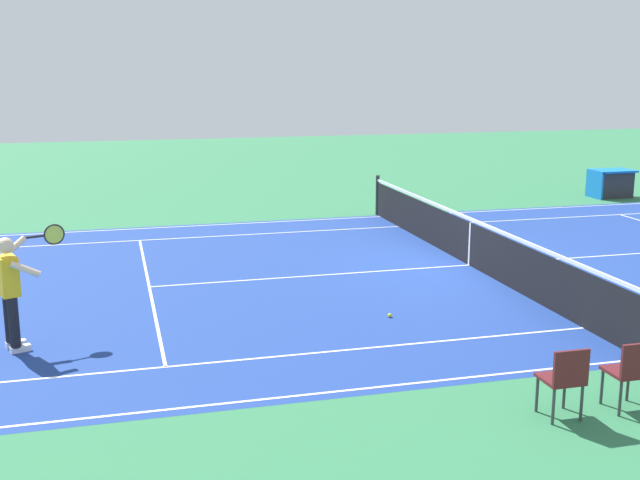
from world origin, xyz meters
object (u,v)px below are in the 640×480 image
spectator_chair_7 (565,377)px  tennis_ball (390,315)px  tennis_net (470,242)px  spectator_chair_6 (631,370)px  equipment_cart_tarped (611,183)px  tennis_player_near (11,287)px

spectator_chair_7 → tennis_ball: bearing=-81.2°
tennis_ball → spectator_chair_7: size_ratio=0.08×
tennis_net → spectator_chair_6: (1.23, 6.92, 0.03)m
tennis_ball → spectator_chair_6: bearing=110.1°
spectator_chair_7 → equipment_cart_tarped: spectator_chair_7 is taller
tennis_player_near → spectator_chair_7: tennis_player_near is taller
tennis_player_near → equipment_cart_tarped: 18.94m
tennis_player_near → tennis_ball: tennis_player_near is taller
tennis_net → tennis_ball: (2.73, 2.83, -0.46)m
tennis_net → tennis_player_near: tennis_player_near is taller
tennis_player_near → spectator_chair_7: size_ratio=1.93×
tennis_player_near → tennis_ball: size_ratio=25.71×
spectator_chair_6 → equipment_cart_tarped: (-9.13, -13.68, -0.08)m
spectator_chair_6 → spectator_chair_7: bearing=0.0°
equipment_cart_tarped → spectator_chair_6: bearing=56.3°
tennis_net → tennis_ball: 3.96m
tennis_ball → equipment_cart_tarped: bearing=-138.0°
tennis_ball → spectator_chair_7: bearing=98.8°
spectator_chair_6 → equipment_cart_tarped: 16.44m
tennis_net → equipment_cart_tarped: (-7.89, -6.75, -0.05)m
tennis_player_near → tennis_ball: bearing=-179.7°
tennis_net → equipment_cart_tarped: 10.39m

